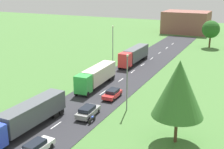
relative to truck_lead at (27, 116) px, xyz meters
The scene contains 14 objects.
road 10.63m from the truck_lead, 76.11° to the left, with size 10.00×140.00×0.06m, color #2B2B30.
lane_marking_centre 7.04m from the truck_lead, 68.22° to the left, with size 0.16×120.72×0.01m.
truck_lead is the anchor object (origin of this frame).
truck_second 19.18m from the truck_lead, 90.05° to the left, with size 2.80×12.27×3.53m.
truck_third 37.88m from the truck_lead, 89.72° to the left, with size 2.55×13.36×3.61m.
car_second 6.32m from the truck_lead, 41.44° to the right, with size 1.94×4.62×1.48m.
car_third 8.67m from the truck_lead, 54.22° to the left, with size 2.05×4.59×1.53m.
car_fourth 15.96m from the truck_lead, 71.28° to the left, with size 1.92×4.25×1.45m.
motorcycle_courier 8.62m from the truck_lead, 40.23° to the left, with size 0.28×1.94×0.91m.
lamppost_second 15.02m from the truck_lead, 51.96° to the left, with size 0.36×0.36×8.64m.
lamppost_third 34.63m from the truck_lead, 96.17° to the left, with size 0.36×0.36×9.22m.
tree_birch 66.40m from the truck_lead, 78.12° to the left, with size 5.10×5.10×7.93m.
tree_maple 19.41m from the truck_lead, 15.93° to the left, with size 6.09×6.09×10.17m.
distant_building 89.54m from the truck_lead, 89.10° to the left, with size 16.51×12.90×8.07m, color brown.
Camera 1 is at (22.64, -13.66, 18.50)m, focal length 49.08 mm.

